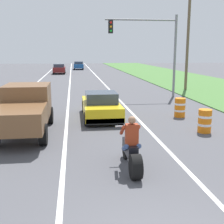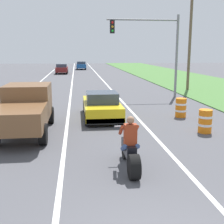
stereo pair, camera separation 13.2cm
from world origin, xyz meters
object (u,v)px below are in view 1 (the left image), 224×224
object	(u,v)px
traffic_light_mast_near	(153,42)
distant_car_far_ahead	(59,69)
sports_car_yellow	(101,106)
pickup_truck_left_lane_brown	(25,108)
construction_barrel_nearest	(205,121)
distant_car_further_ahead	(79,65)
construction_barrel_mid	(180,107)
motorcycle_with_rider	(132,151)

from	to	relation	value
traffic_light_mast_near	distant_car_far_ahead	bearing A→B (deg)	107.97
sports_car_yellow	pickup_truck_left_lane_brown	xyz separation A→B (m)	(-3.42, -2.58, 0.48)
construction_barrel_nearest	distant_car_further_ahead	bearing A→B (deg)	95.68
pickup_truck_left_lane_brown	construction_barrel_mid	bearing A→B (deg)	16.73
traffic_light_mast_near	construction_barrel_nearest	bearing A→B (deg)	-92.11
distant_car_further_ahead	construction_barrel_nearest	bearing A→B (deg)	-84.32
sports_car_yellow	traffic_light_mast_near	size ratio (longest dim) A/B	0.72
pickup_truck_left_lane_brown	distant_car_far_ahead	xyz separation A→B (m)	(-0.05, 33.61, -0.33)
traffic_light_mast_near	pickup_truck_left_lane_brown	bearing A→B (deg)	-130.97
pickup_truck_left_lane_brown	construction_barrel_mid	size ratio (longest dim) A/B	4.80
sports_car_yellow	pickup_truck_left_lane_brown	size ratio (longest dim) A/B	0.90
construction_barrel_mid	distant_car_further_ahead	bearing A→B (deg)	96.13
traffic_light_mast_near	distant_car_far_ahead	distance (m)	25.97
sports_car_yellow	construction_barrel_nearest	xyz separation A→B (m)	(4.12, -3.35, -0.13)
traffic_light_mast_near	distant_car_further_ahead	bearing A→B (deg)	97.87
pickup_truck_left_lane_brown	distant_car_further_ahead	world-z (taller)	pickup_truck_left_lane_brown
motorcycle_with_rider	sports_car_yellow	world-z (taller)	motorcycle_with_rider
motorcycle_with_rider	pickup_truck_left_lane_brown	bearing A→B (deg)	129.78
traffic_light_mast_near	motorcycle_with_rider	bearing A→B (deg)	-107.54
sports_car_yellow	pickup_truck_left_lane_brown	distance (m)	4.31
motorcycle_with_rider	construction_barrel_mid	world-z (taller)	motorcycle_with_rider
sports_car_yellow	traffic_light_mast_near	xyz separation A→B (m)	(4.48, 6.52, 3.41)
distant_car_far_ahead	sports_car_yellow	bearing A→B (deg)	-83.63
motorcycle_with_rider	construction_barrel_mid	distance (m)	7.72
construction_barrel_mid	distant_car_far_ahead	distance (m)	32.25
motorcycle_with_rider	sports_car_yellow	distance (m)	6.96
distant_car_far_ahead	distant_car_further_ahead	world-z (taller)	same
sports_car_yellow	distant_car_far_ahead	xyz separation A→B (m)	(-3.46, 31.03, 0.14)
motorcycle_with_rider	construction_barrel_nearest	xyz separation A→B (m)	(3.89, 3.60, -0.09)
traffic_light_mast_near	construction_barrel_nearest	world-z (taller)	traffic_light_mast_near
sports_car_yellow	pickup_truck_left_lane_brown	world-z (taller)	pickup_truck_left_lane_brown
construction_barrel_mid	distant_car_far_ahead	size ratio (longest dim) A/B	0.25
construction_barrel_nearest	traffic_light_mast_near	bearing A→B (deg)	87.89
sports_car_yellow	construction_barrel_nearest	bearing A→B (deg)	-39.14
distant_car_far_ahead	distant_car_further_ahead	bearing A→B (deg)	72.98
motorcycle_with_rider	distant_car_further_ahead	world-z (taller)	motorcycle_with_rider
sports_car_yellow	construction_barrel_nearest	size ratio (longest dim) A/B	4.30
construction_barrel_nearest	distant_car_further_ahead	size ratio (longest dim) A/B	0.25
construction_barrel_nearest	construction_barrel_mid	size ratio (longest dim) A/B	1.00
traffic_light_mast_near	construction_barrel_mid	distance (m)	7.70
sports_car_yellow	construction_barrel_mid	xyz separation A→B (m)	(4.15, -0.30, -0.13)
pickup_truck_left_lane_brown	construction_barrel_mid	world-z (taller)	pickup_truck_left_lane_brown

